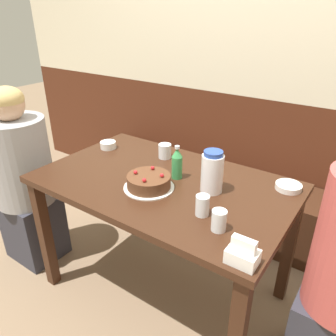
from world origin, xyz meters
name	(u,v)px	position (x,y,z in m)	size (l,w,h in m)	color
ground_plane	(164,288)	(0.00, 0.00, 0.00)	(12.00, 12.00, 0.00)	#846B51
back_wall	(251,60)	(0.00, 1.05, 1.25)	(4.80, 0.04, 2.50)	#4C2314
bench_seat	(225,200)	(0.00, 0.83, 0.22)	(2.32, 0.38, 0.44)	#381E11
dining_table	(164,197)	(0.00, 0.00, 0.67)	(1.32, 0.81, 0.77)	#381E11
birthday_cake	(149,182)	(-0.01, -0.11, 0.80)	(0.25, 0.25, 0.09)	white
water_pitcher	(212,172)	(0.26, 0.05, 0.87)	(0.11, 0.11, 0.21)	white
soju_bottle	(177,163)	(0.04, 0.07, 0.85)	(0.06, 0.06, 0.18)	#388E4C
napkin_holder	(243,254)	(0.59, -0.34, 0.80)	(0.11, 0.08, 0.11)	white
bowl_soup_white	(288,187)	(0.57, 0.28, 0.78)	(0.13, 0.13, 0.03)	white
bowl_rice_small	(108,145)	(-0.54, 0.15, 0.79)	(0.10, 0.10, 0.04)	white
glass_water_tall	(165,151)	(-0.16, 0.24, 0.81)	(0.08, 0.08, 0.09)	silver
glass_tumbler_short	(202,205)	(0.32, -0.16, 0.81)	(0.06, 0.06, 0.09)	silver
glass_shot_small	(219,220)	(0.43, -0.22, 0.81)	(0.06, 0.06, 0.09)	silver
person_teal_shirt	(24,180)	(-0.92, -0.24, 0.59)	(0.37, 0.37, 1.19)	#33333D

